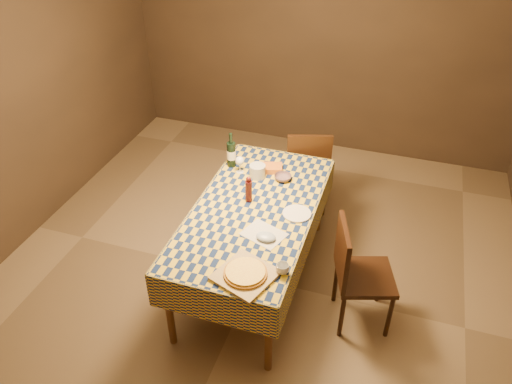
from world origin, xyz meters
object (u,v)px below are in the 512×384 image
cutting_board (245,275)px  pizza (245,272)px  chair_far (307,166)px  chair_right (355,270)px  dining_table (254,216)px  white_plate (297,214)px  wine_bottle (231,154)px  bowl (283,178)px

cutting_board → pizza: pizza is taller
chair_far → chair_right: same height
pizza → chair_far: bearing=89.9°
dining_table → pizza: 0.75m
pizza → white_plate: 0.78m
wine_bottle → white_plate: wine_bottle is taller
cutting_board → bowl: 1.19m
cutting_board → wine_bottle: bearing=114.2°
wine_bottle → dining_table: bearing=-54.3°
bowl → chair_right: bearing=-40.3°
dining_table → chair_right: size_ratio=1.98×
cutting_board → chair_far: chair_far is taller
white_plate → chair_far: bearing=98.3°
pizza → chair_right: bearing=38.9°
pizza → wine_bottle: wine_bottle is taller
cutting_board → chair_far: (0.00, 1.84, -0.26)m
dining_table → chair_far: (0.18, 1.12, -0.17)m
dining_table → chair_right: bearing=-11.4°
wine_bottle → white_plate: bearing=-34.7°
dining_table → chair_right: (0.86, -0.17, -0.17)m
dining_table → cutting_board: (0.18, -0.72, 0.09)m
dining_table → wine_bottle: 0.70m
cutting_board → bowl: bowl is taller
dining_table → chair_far: size_ratio=1.98×
pizza → chair_far: (0.00, 1.84, -0.28)m
bowl → wine_bottle: 0.51m
wine_bottle → bowl: bearing=-9.2°
chair_far → white_plate: bearing=-81.7°
wine_bottle → white_plate: size_ratio=1.45×
dining_table → cutting_board: bearing=-76.1°
bowl → wine_bottle: size_ratio=0.45×
dining_table → chair_far: chair_far is taller
dining_table → white_plate: size_ratio=8.26×
bowl → chair_right: size_ratio=0.16×
white_plate → wine_bottle: bearing=145.3°
white_plate → bowl: bearing=118.7°
white_plate → chair_right: (0.52, -0.21, -0.25)m
wine_bottle → chair_right: bearing=-29.9°
cutting_board → wine_bottle: wine_bottle is taller
bowl → wine_bottle: bearing=170.8°
dining_table → white_plate: bearing=6.5°
cutting_board → bowl: bearing=93.5°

